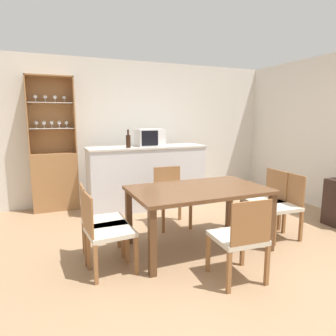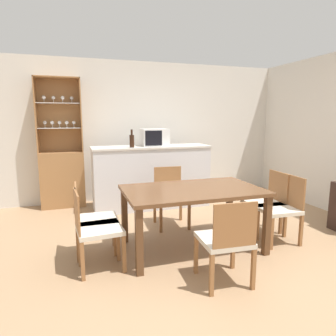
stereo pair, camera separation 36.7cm
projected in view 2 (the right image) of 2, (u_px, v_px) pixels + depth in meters
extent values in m
plane|color=#A37F5B|center=(208.00, 252.00, 3.47)|extent=(18.00, 18.00, 0.00)
cube|color=silver|center=(150.00, 131.00, 5.72)|extent=(6.80, 0.06, 2.55)
cube|color=silver|center=(151.00, 178.00, 5.14)|extent=(1.96, 0.54, 1.03)
cube|color=beige|center=(151.00, 147.00, 5.05)|extent=(1.99, 0.57, 0.03)
cube|color=#A37042|center=(63.00, 179.00, 5.18)|extent=(0.72, 0.34, 0.96)
cube|color=#A37042|center=(59.00, 115.00, 5.15)|extent=(0.72, 0.02, 1.23)
cube|color=#A37042|center=(36.00, 115.00, 4.89)|extent=(0.02, 0.34, 1.23)
cube|color=#A37042|center=(81.00, 115.00, 5.10)|extent=(0.02, 0.34, 1.23)
cube|color=#A37042|center=(57.00, 78.00, 4.89)|extent=(0.72, 0.34, 0.02)
cube|color=white|center=(60.00, 128.00, 5.03)|extent=(0.68, 0.30, 0.01)
cube|color=white|center=(58.00, 103.00, 4.96)|extent=(0.68, 0.30, 0.01)
cylinder|color=white|center=(45.00, 128.00, 5.00)|extent=(0.04, 0.04, 0.01)
cylinder|color=white|center=(45.00, 126.00, 4.99)|extent=(0.01, 0.01, 0.06)
sphere|color=white|center=(45.00, 123.00, 4.98)|extent=(0.06, 0.06, 0.06)
cylinder|color=white|center=(44.00, 103.00, 4.87)|extent=(0.04, 0.04, 0.01)
cylinder|color=white|center=(44.00, 101.00, 4.87)|extent=(0.01, 0.01, 0.06)
sphere|color=white|center=(44.00, 97.00, 4.86)|extent=(0.06, 0.06, 0.06)
cylinder|color=white|center=(52.00, 128.00, 4.99)|extent=(0.04, 0.04, 0.01)
cylinder|color=white|center=(52.00, 126.00, 4.99)|extent=(0.01, 0.01, 0.06)
sphere|color=white|center=(52.00, 123.00, 4.98)|extent=(0.06, 0.06, 0.06)
cylinder|color=white|center=(54.00, 103.00, 4.95)|extent=(0.04, 0.04, 0.01)
cylinder|color=white|center=(54.00, 101.00, 4.95)|extent=(0.01, 0.01, 0.06)
sphere|color=white|center=(53.00, 98.00, 4.94)|extent=(0.06, 0.06, 0.06)
cylinder|color=white|center=(60.00, 127.00, 5.04)|extent=(0.04, 0.04, 0.01)
cylinder|color=white|center=(60.00, 126.00, 5.03)|extent=(0.01, 0.01, 0.06)
sphere|color=white|center=(59.00, 123.00, 5.03)|extent=(0.06, 0.06, 0.06)
cylinder|color=white|center=(63.00, 103.00, 4.95)|extent=(0.04, 0.04, 0.01)
cylinder|color=white|center=(63.00, 101.00, 4.95)|extent=(0.01, 0.01, 0.06)
sphere|color=white|center=(63.00, 98.00, 4.94)|extent=(0.06, 0.06, 0.06)
cylinder|color=white|center=(67.00, 127.00, 5.05)|extent=(0.04, 0.04, 0.01)
cylinder|color=white|center=(67.00, 126.00, 5.04)|extent=(0.01, 0.01, 0.06)
sphere|color=white|center=(67.00, 123.00, 5.03)|extent=(0.06, 0.06, 0.06)
cylinder|color=white|center=(72.00, 103.00, 5.05)|extent=(0.04, 0.04, 0.01)
cylinder|color=white|center=(72.00, 101.00, 5.05)|extent=(0.01, 0.01, 0.06)
sphere|color=white|center=(72.00, 98.00, 5.04)|extent=(0.06, 0.06, 0.06)
cylinder|color=white|center=(74.00, 127.00, 5.10)|extent=(0.04, 0.04, 0.01)
cylinder|color=white|center=(74.00, 126.00, 5.10)|extent=(0.01, 0.01, 0.06)
sphere|color=white|center=(74.00, 122.00, 5.09)|extent=(0.06, 0.06, 0.06)
cube|color=brown|center=(193.00, 190.00, 3.46)|extent=(1.58, 0.96, 0.04)
cube|color=brown|center=(139.00, 242.00, 2.90)|extent=(0.07, 0.07, 0.68)
cube|color=brown|center=(267.00, 226.00, 3.34)|extent=(0.07, 0.07, 0.68)
cube|color=brown|center=(124.00, 215.00, 3.69)|extent=(0.07, 0.07, 0.68)
cube|color=brown|center=(229.00, 205.00, 4.13)|extent=(0.07, 0.07, 0.68)
cube|color=beige|center=(171.00, 198.00, 4.23)|extent=(0.47, 0.47, 0.05)
cube|color=#936038|center=(168.00, 180.00, 4.40)|extent=(0.41, 0.04, 0.39)
cube|color=#936038|center=(189.00, 216.00, 4.13)|extent=(0.04, 0.04, 0.39)
cube|color=#936038|center=(161.00, 218.00, 4.03)|extent=(0.04, 0.04, 0.39)
cube|color=#936038|center=(181.00, 208.00, 4.51)|extent=(0.04, 0.04, 0.39)
cube|color=#936038|center=(155.00, 210.00, 4.41)|extent=(0.04, 0.04, 0.39)
cube|color=beige|center=(277.00, 209.00, 3.70)|extent=(0.47, 0.47, 0.05)
cube|color=#936038|center=(293.00, 191.00, 3.71)|extent=(0.04, 0.41, 0.39)
cube|color=#936038|center=(272.00, 234.00, 3.49)|extent=(0.04, 0.04, 0.39)
cube|color=#936038|center=(254.00, 222.00, 3.88)|extent=(0.04, 0.04, 0.39)
cube|color=#936038|center=(301.00, 231.00, 3.59)|extent=(0.04, 0.04, 0.39)
cube|color=#936038|center=(281.00, 220.00, 3.97)|extent=(0.04, 0.04, 0.39)
cube|color=beige|center=(100.00, 229.00, 3.05)|extent=(0.47, 0.47, 0.05)
cube|color=#936038|center=(77.00, 211.00, 2.93)|extent=(0.05, 0.41, 0.39)
cube|color=#936038|center=(115.00, 239.00, 3.34)|extent=(0.04, 0.04, 0.39)
cube|color=#936038|center=(124.00, 254.00, 2.97)|extent=(0.04, 0.04, 0.39)
cube|color=#936038|center=(78.00, 245.00, 3.19)|extent=(0.04, 0.04, 0.39)
cube|color=#936038|center=(83.00, 261.00, 2.82)|extent=(0.04, 0.04, 0.39)
cube|color=beige|center=(224.00, 240.00, 2.78)|extent=(0.47, 0.47, 0.05)
cube|color=#936038|center=(235.00, 225.00, 2.55)|extent=(0.41, 0.04, 0.39)
cube|color=#936038|center=(196.00, 255.00, 2.96)|extent=(0.04, 0.04, 0.39)
cube|color=#936038|center=(233.00, 250.00, 3.06)|extent=(0.04, 0.04, 0.39)
cube|color=#936038|center=(212.00, 275.00, 2.58)|extent=(0.04, 0.04, 0.39)
cube|color=#936038|center=(253.00, 269.00, 2.68)|extent=(0.04, 0.04, 0.39)
cube|color=beige|center=(263.00, 203.00, 3.97)|extent=(0.46, 0.46, 0.05)
cube|color=#936038|center=(278.00, 186.00, 3.99)|extent=(0.04, 0.41, 0.39)
cube|color=#936038|center=(257.00, 225.00, 3.76)|extent=(0.04, 0.04, 0.39)
cube|color=#936038|center=(242.00, 215.00, 4.14)|extent=(0.04, 0.04, 0.39)
cube|color=#936038|center=(285.00, 223.00, 3.87)|extent=(0.04, 0.04, 0.39)
cube|color=#936038|center=(267.00, 213.00, 4.25)|extent=(0.04, 0.04, 0.39)
cube|color=beige|center=(97.00, 220.00, 3.32)|extent=(0.45, 0.45, 0.05)
cube|color=#936038|center=(76.00, 203.00, 3.22)|extent=(0.02, 0.41, 0.39)
cube|color=#936038|center=(114.00, 230.00, 3.60)|extent=(0.04, 0.04, 0.39)
cube|color=#936038|center=(118.00, 244.00, 3.22)|extent=(0.04, 0.04, 0.39)
cube|color=#936038|center=(79.00, 234.00, 3.48)|extent=(0.04, 0.04, 0.39)
cube|color=#936038|center=(80.00, 248.00, 3.11)|extent=(0.04, 0.04, 0.39)
cube|color=silver|center=(154.00, 137.00, 5.08)|extent=(0.44, 0.36, 0.29)
cube|color=black|center=(154.00, 138.00, 4.89)|extent=(0.28, 0.01, 0.25)
cylinder|color=black|center=(132.00, 141.00, 4.80)|extent=(0.07, 0.07, 0.20)
cylinder|color=black|center=(132.00, 132.00, 4.78)|extent=(0.03, 0.03, 0.09)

